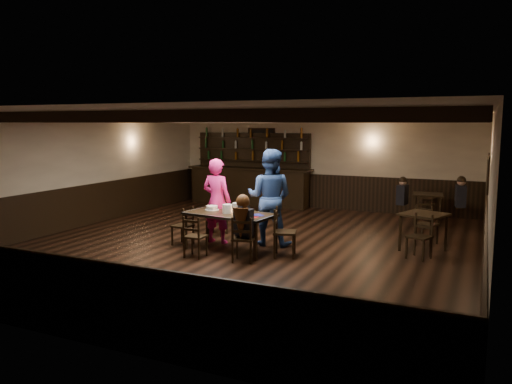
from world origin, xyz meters
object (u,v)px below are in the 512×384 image
at_px(man_blue, 270,197).
at_px(woman_pink, 217,201).
at_px(dining_table, 230,216).
at_px(chair_near_left, 193,234).
at_px(cake, 212,208).
at_px(bar_counter, 250,181).
at_px(chair_near_right, 243,236).

bearing_deg(man_blue, woman_pink, 9.30).
relative_size(dining_table, man_blue, 0.93).
xyz_separation_m(chair_near_left, cake, (-0.13, 0.92, 0.33)).
bearing_deg(man_blue, chair_near_left, 53.79).
bearing_deg(dining_table, man_blue, 55.68).
bearing_deg(bar_counter, chair_near_left, -74.23).
bearing_deg(man_blue, chair_near_right, 87.19).
bearing_deg(bar_counter, dining_table, -68.63).
distance_m(chair_near_right, woman_pink, 1.67).
bearing_deg(dining_table, cake, 162.81).
relative_size(chair_near_left, chair_near_right, 0.94).
bearing_deg(chair_near_right, cake, 143.39).
height_order(woman_pink, cake, woman_pink).
distance_m(man_blue, cake, 1.20).
distance_m(chair_near_right, cake, 1.40).
relative_size(man_blue, cake, 6.98).
bearing_deg(cake, chair_near_right, -36.61).
xyz_separation_m(chair_near_right, woman_pink, (-1.16, 1.13, 0.40)).
xyz_separation_m(dining_table, chair_near_left, (-0.36, -0.77, -0.22)).
relative_size(chair_near_right, bar_counter, 0.21).
xyz_separation_m(dining_table, chair_near_right, (0.61, -0.66, -0.19)).
bearing_deg(chair_near_left, dining_table, 64.99).
relative_size(chair_near_left, bar_counter, 0.20).
height_order(dining_table, chair_near_right, chair_near_right).
bearing_deg(dining_table, chair_near_left, -115.01).
bearing_deg(cake, bar_counter, 107.13).
bearing_deg(chair_near_left, cake, 97.86).
height_order(chair_near_left, cake, cake).
distance_m(dining_table, man_blue, 0.98).
xyz_separation_m(chair_near_left, woman_pink, (-0.19, 1.24, 0.43)).
relative_size(cake, bar_counter, 0.07).
height_order(chair_near_left, chair_near_right, chair_near_right).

